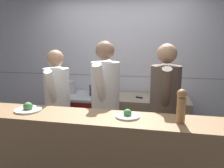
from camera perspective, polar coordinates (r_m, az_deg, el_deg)
The scene contains 13 objects.
wall_back_tiled at distance 3.80m, azimuth 2.18°, elevation 4.43°, with size 8.00×0.06×2.60m.
oven_range at distance 3.75m, azimuth -6.84°, elevation -9.29°, with size 1.01×0.71×0.88m.
prep_counter at distance 3.56m, azimuth 10.26°, elevation -10.49°, with size 1.11×0.65×0.88m.
pass_counter at distance 2.33m, azimuth -4.51°, elevation -20.60°, with size 2.62×0.45×1.04m.
stock_pot at distance 3.73m, azimuth -11.18°, elevation -0.72°, with size 0.24×0.24×0.21m.
sauce_pot at distance 3.57m, azimuth -3.47°, elevation -1.48°, with size 0.32×0.32×0.16m.
chefs_knife at distance 3.34m, azimuth 8.73°, elevation -3.79°, with size 0.37×0.15×0.02m.
plated_dish_main at distance 2.40m, azimuth -21.05°, elevation -6.03°, with size 0.27×0.27×0.09m.
plated_dish_appetiser at distance 2.07m, azimuth 4.07°, elevation -8.11°, with size 0.23×0.23×0.08m.
pepper_mill at distance 1.97m, azimuth 17.62°, elevation -5.32°, with size 0.08×0.08×0.30m.
chef_head_cook at distance 3.01m, azimuth -14.01°, elevation -5.23°, with size 0.38×0.72×1.63m.
chef_sous at distance 2.77m, azimuth -1.74°, elevation -5.00°, with size 0.37×0.76×1.74m.
chef_line at distance 2.67m, azimuth 13.53°, elevation -6.27°, with size 0.35×0.75×1.71m.
Camera 1 is at (0.64, -2.20, 1.73)m, focal length 35.00 mm.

